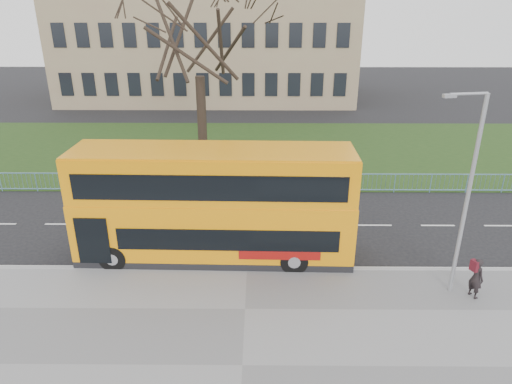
{
  "coord_description": "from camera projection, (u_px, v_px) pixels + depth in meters",
  "views": [
    {
      "loc": [
        0.48,
        -16.99,
        9.83
      ],
      "look_at": [
        0.34,
        1.0,
        2.33
      ],
      "focal_mm": 32.0,
      "sensor_mm": 36.0,
      "label": 1
    }
  ],
  "objects": [
    {
      "name": "pedestrian",
      "position": [
        476.0,
        278.0,
        16.01
      ],
      "size": [
        0.56,
        0.66,
        1.53
      ],
      "primitive_type": "imported",
      "rotation": [
        0.0,
        0.0,
        1.99
      ],
      "color": "black",
      "rests_on": "pavement"
    },
    {
      "name": "kerb",
      "position": [
        247.0,
        269.0,
        18.01
      ],
      "size": [
        80.0,
        0.2,
        0.14
      ],
      "primitive_type": "cube",
      "color": "#959698",
      "rests_on": "ground"
    },
    {
      "name": "grass_verge",
      "position": [
        253.0,
        150.0,
        32.65
      ],
      "size": [
        80.0,
        15.4,
        0.08
      ],
      "primitive_type": "cube",
      "color": "#1D3B15",
      "rests_on": "ground"
    },
    {
      "name": "street_lamp",
      "position": [
        466.0,
        190.0,
        15.11
      ],
      "size": [
        1.52,
        0.39,
        7.2
      ],
      "rotation": [
        0.0,
        0.0,
        0.17
      ],
      "color": "#96989E",
      "rests_on": "pavement"
    },
    {
      "name": "yellow_bus",
      "position": [
        214.0,
        202.0,
        18.13
      ],
      "size": [
        11.04,
        2.87,
        4.6
      ],
      "rotation": [
        0.0,
        0.0,
        -0.02
      ],
      "color": "orange",
      "rests_on": "ground"
    },
    {
      "name": "guard_railing",
      "position": [
        251.0,
        183.0,
        25.35
      ],
      "size": [
        40.0,
        0.12,
        1.1
      ],
      "primitive_type": null,
      "color": "#6699B6",
      "rests_on": "ground"
    },
    {
      "name": "civic_building",
      "position": [
        209.0,
        31.0,
        49.11
      ],
      "size": [
        30.0,
        15.0,
        14.0
      ],
      "primitive_type": "cube",
      "color": "#8F755A",
      "rests_on": "ground"
    },
    {
      "name": "bare_tree",
      "position": [
        199.0,
        56.0,
        26.04
      ],
      "size": [
        9.64,
        9.64,
        13.77
      ],
      "primitive_type": null,
      "color": "black",
      "rests_on": "grass_verge"
    },
    {
      "name": "ground",
      "position": [
        248.0,
        251.0,
        19.47
      ],
      "size": [
        120.0,
        120.0,
        0.0
      ],
      "primitive_type": "plane",
      "color": "black",
      "rests_on": "ground"
    },
    {
      "name": "pavement",
      "position": [
        242.0,
        367.0,
        13.22
      ],
      "size": [
        80.0,
        10.5,
        0.12
      ],
      "primitive_type": "cube",
      "color": "slate",
      "rests_on": "ground"
    }
  ]
}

